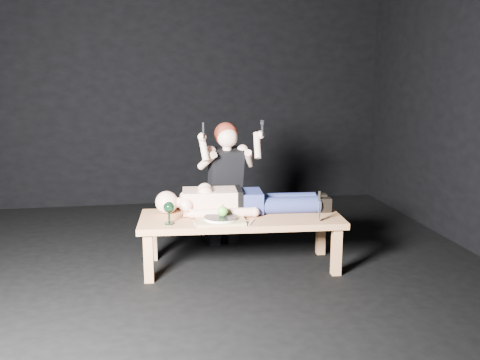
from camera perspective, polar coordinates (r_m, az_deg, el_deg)
The scene contains 13 objects.
ground at distance 4.36m, azimuth -3.83°, elevation -10.27°, with size 5.00×5.00×0.00m, color black.
back_wall at distance 6.54m, azimuth -6.26°, elevation 10.45°, with size 5.00×5.00×0.00m, color black.
table at distance 4.43m, azimuth 0.11°, elevation -6.79°, with size 1.69×0.63×0.45m, color tan.
lying_man at distance 4.48m, azimuth 0.54°, elevation -1.97°, with size 1.58×0.48×0.25m, color #DEAD93, non-canonical shape.
kneeling_woman at distance 4.90m, azimuth -1.80°, elevation -0.29°, with size 0.65×0.73×1.23m, color black, non-canonical shape.
serving_tray at distance 4.19m, azimuth -2.17°, elevation -4.49°, with size 0.39×0.28×0.02m, color tan.
plate at distance 4.19m, azimuth -2.17°, elevation -4.20°, with size 0.26×0.26×0.02m, color white.
apple at distance 4.19m, azimuth -1.91°, elevation -3.46°, with size 0.09×0.09×0.09m, color #63AD36.
goblet at distance 4.16m, azimuth -7.81°, elevation -3.61°, with size 0.09×0.09×0.18m, color black, non-canonical shape.
fork_flat at distance 4.17m, azimuth -5.01°, elevation -4.75°, with size 0.02×0.18×0.01m, color #B2B2B7.
knife_flat at distance 4.18m, azimuth 1.25°, elevation -4.65°, with size 0.02×0.18×0.01m, color #B2B2B7.
spoon_flat at distance 4.24m, azimuth 0.35°, elevation -4.41°, with size 0.02×0.18×0.01m, color #B2B2B7.
carving_knife at distance 4.23m, azimuth 8.73°, elevation -2.87°, with size 0.03×0.04×0.25m, color #B2B2B7, non-canonical shape.
Camera 1 is at (-0.39, -4.03, 1.62)m, focal length 38.78 mm.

